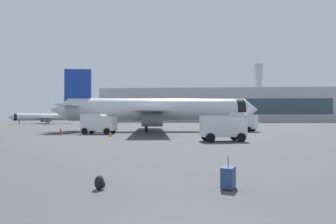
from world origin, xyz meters
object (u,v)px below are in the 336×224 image
fuel_truck (238,121)px  safety_cone_mid (110,134)px  cargo_van (222,127)px  safety_cone_far (217,129)px  service_truck (99,123)px  safety_cone_near (61,130)px  rolling_suitcase (228,177)px  airplane_taxiing (44,117)px  traveller_backpack (100,183)px  airplane_at_gate (157,110)px

fuel_truck → safety_cone_mid: size_ratio=9.60×
cargo_van → safety_cone_far: cargo_van is taller
service_truck → safety_cone_near: (-7.14, 3.30, -1.21)m
rolling_suitcase → airplane_taxiing: bearing=120.4°
traveller_backpack → service_truck: bearing=107.5°
fuel_truck → safety_cone_far: 3.99m
service_truck → traveller_backpack: service_truck is taller
service_truck → safety_cone_mid: size_ratio=7.53×
airplane_taxiing → cargo_van: (54.88, -70.69, -0.92)m
safety_cone_far → traveller_backpack: (-8.12, -41.26, -0.08)m
safety_cone_far → safety_cone_near: bearing=-165.3°
rolling_suitcase → safety_cone_near: bearing=122.0°
traveller_backpack → cargo_van: bearing=71.8°
fuel_truck → cargo_van: 20.49m
cargo_van → rolling_suitcase: 19.48m
traveller_backpack → safety_cone_far: bearing=78.9°
airplane_at_gate → traveller_backpack: 39.54m
airplane_at_gate → cargo_van: (8.77, -19.57, -2.21)m
safety_cone_mid → rolling_suitcase: bearing=-66.4°
safety_cone_mid → traveller_backpack: size_ratio=1.39×
airplane_taxiing → rolling_suitcase: bearing=-59.6°
rolling_suitcase → traveller_backpack: rolling_suitcase is taller
service_truck → fuel_truck: (21.35, 8.29, 0.16)m
safety_cone_near → service_truck: bearing=-24.8°
airplane_at_gate → airplane_taxiing: (-46.11, 51.11, -1.29)m
fuel_truck → traveller_backpack: bearing=-106.1°
safety_cone_near → safety_cone_mid: safety_cone_near is taller
airplane_at_gate → safety_cone_mid: airplane_at_gate is taller
airplane_taxiing → traveller_backpack: 102.60m
rolling_suitcase → traveller_backpack: size_ratio=2.29×
cargo_van → rolling_suitcase: (-2.09, -19.34, -1.06)m
fuel_truck → traveller_backpack: 41.28m
service_truck → cargo_van: bearing=-35.3°
airplane_at_gate → safety_cone_far: (10.40, 1.93, -3.34)m
cargo_van → safety_cone_near: cargo_van is taller
safety_cone_mid → safety_cone_far: safety_cone_mid is taller
airplane_taxiing → traveller_backpack: bearing=-61.8°
service_truck → traveller_backpack: (9.89, -31.35, -1.37)m
airplane_taxiing → airplane_at_gate: bearing=-47.9°
service_truck → safety_cone_far: bearing=28.8°
service_truck → cargo_van: (16.37, -11.59, -0.16)m
service_truck → cargo_van: service_truck is taller
safety_cone_far → airplane_taxiing: bearing=139.0°
fuel_truck → safety_cone_near: 28.95m
cargo_van → safety_cone_far: 21.59m
airplane_taxiing → safety_cone_mid: bearing=-57.2°
service_truck → safety_cone_mid: (3.30, -5.81, -1.28)m
airplane_at_gate → airplane_taxiing: bearing=132.1°
airplane_at_gate → traveller_backpack: bearing=-86.7°
airplane_at_gate → safety_cone_near: (-14.74, -4.68, -3.26)m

